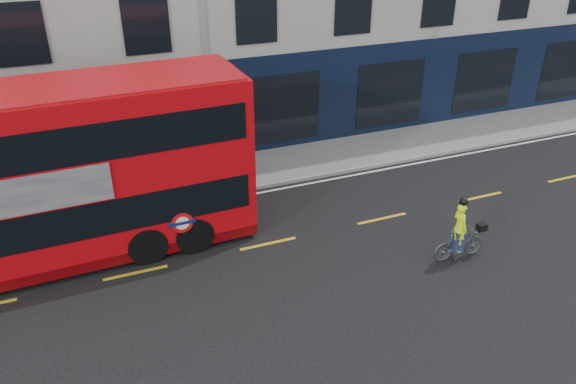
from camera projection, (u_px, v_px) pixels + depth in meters
ground at (286, 271)px, 15.98m from camera, size 120.00×120.00×0.00m
pavement at (223, 174)px, 21.26m from camera, size 60.00×3.00×0.12m
kerb at (235, 192)px, 20.03m from camera, size 60.00×0.12×0.13m
road_edge_line at (237, 197)px, 19.81m from camera, size 58.00×0.10×0.01m
lane_dashes at (268, 244)px, 17.20m from camera, size 58.00×0.12×0.01m
bus at (20, 181)px, 15.16m from camera, size 12.79×3.26×5.12m
cyclist at (460, 239)px, 16.22m from camera, size 1.68×0.56×2.04m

